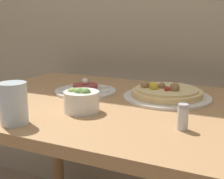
# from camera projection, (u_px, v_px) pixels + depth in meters

# --- Properties ---
(dining_table) EXTENTS (1.10, 0.81, 0.74)m
(dining_table) POSITION_uv_depth(u_px,v_px,m) (110.00, 129.00, 1.15)
(dining_table) COLOR #AD7F51
(dining_table) RESTS_ON ground_plane
(pizza_plate) EXTENTS (0.33, 0.33, 0.07)m
(pizza_plate) POSITION_uv_depth(u_px,v_px,m) (167.00, 94.00, 1.16)
(pizza_plate) COLOR silver
(pizza_plate) RESTS_ON dining_table
(tartare_plate) EXTENTS (0.25, 0.25, 0.06)m
(tartare_plate) POSITION_uv_depth(u_px,v_px,m) (85.00, 90.00, 1.25)
(tartare_plate) COLOR silver
(tartare_plate) RESTS_ON dining_table
(small_bowl) EXTENTS (0.11, 0.11, 0.08)m
(small_bowl) POSITION_uv_depth(u_px,v_px,m) (81.00, 100.00, 0.99)
(small_bowl) COLOR white
(small_bowl) RESTS_ON dining_table
(drinking_glass) EXTENTS (0.08, 0.08, 0.12)m
(drinking_glass) POSITION_uv_depth(u_px,v_px,m) (14.00, 104.00, 0.88)
(drinking_glass) COLOR silver
(drinking_glass) RESTS_ON dining_table
(salt_shaker) EXTENTS (0.03, 0.03, 0.07)m
(salt_shaker) POSITION_uv_depth(u_px,v_px,m) (183.00, 117.00, 0.84)
(salt_shaker) COLOR silver
(salt_shaker) RESTS_ON dining_table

